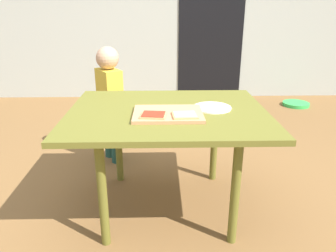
{
  "coord_description": "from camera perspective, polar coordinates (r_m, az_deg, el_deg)",
  "views": [
    {
      "loc": [
        -0.04,
        -1.88,
        1.29
      ],
      "look_at": [
        0.0,
        0.0,
        0.58
      ],
      "focal_mm": 34.71,
      "sensor_mm": 36.0,
      "label": 1
    }
  ],
  "objects": [
    {
      "name": "dining_table",
      "position": [
        1.99,
        -0.07,
        0.91
      ],
      "size": [
        1.2,
        0.96,
        0.68
      ],
      "color": "brown",
      "rests_on": "ground"
    },
    {
      "name": "house_wall_back",
      "position": [
        4.77,
        -0.91,
        20.35
      ],
      "size": [
        8.0,
        0.2,
        2.53
      ],
      "primitive_type": "cube",
      "color": "#ADB2A8",
      "rests_on": "ground"
    },
    {
      "name": "cutting_board",
      "position": [
        1.88,
        0.15,
        2.15
      ],
      "size": [
        0.4,
        0.3,
        0.02
      ],
      "primitive_type": "cube",
      "color": "tan",
      "rests_on": "dining_table"
    },
    {
      "name": "pizza_slice_near_right",
      "position": [
        1.81,
        2.98,
        1.95
      ],
      "size": [
        0.15,
        0.13,
        0.01
      ],
      "color": "tan",
      "rests_on": "cutting_board"
    },
    {
      "name": "ground_plane",
      "position": [
        2.28,
        -0.06,
        -13.79
      ],
      "size": [
        16.0,
        16.0,
        0.0
      ],
      "primitive_type": "plane",
      "color": "brown"
    },
    {
      "name": "pizza_slice_near_left",
      "position": [
        1.81,
        -2.57,
        1.95
      ],
      "size": [
        0.15,
        0.14,
        0.01
      ],
      "color": "tan",
      "rests_on": "cutting_board"
    },
    {
      "name": "child_left",
      "position": [
        2.73,
        -10.17,
        5.1
      ],
      "size": [
        0.25,
        0.28,
        0.98
      ],
      "color": "#265042",
      "rests_on": "ground"
    },
    {
      "name": "plate_white_right",
      "position": [
        2.03,
        7.77,
        3.23
      ],
      "size": [
        0.23,
        0.23,
        0.01
      ],
      "primitive_type": "cylinder",
      "color": "white",
      "rests_on": "dining_table"
    },
    {
      "name": "house_door",
      "position": [
        4.73,
        7.59,
        16.99
      ],
      "size": [
        0.9,
        0.02,
        2.0
      ],
      "primitive_type": "cube",
      "color": "black",
      "rests_on": "ground"
    },
    {
      "name": "garden_hose_coil",
      "position": [
        4.72,
        21.54,
        3.62
      ],
      "size": [
        0.35,
        0.35,
        0.04
      ],
      "primitive_type": "cylinder",
      "color": "green",
      "rests_on": "ground"
    }
  ]
}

